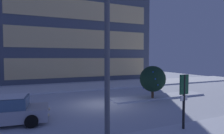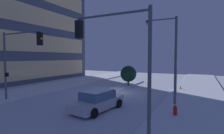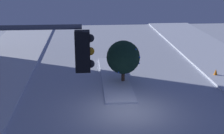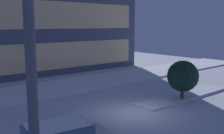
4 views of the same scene
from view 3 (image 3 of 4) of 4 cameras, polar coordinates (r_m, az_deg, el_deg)
name	(u,v)px [view 3 (image 3 of 4)]	position (r m, az deg, el deg)	size (l,w,h in m)	color
ground	(129,112)	(17.19, 3.01, -7.92)	(52.00, 52.00, 0.00)	silver
median_strip	(114,77)	(22.17, 0.42, -1.73)	(9.00, 1.80, 0.14)	silver
decorated_tree_median	(123,57)	(20.75, 2.00, 1.72)	(2.16, 2.16, 2.82)	#473323
construction_cone	(216,73)	(23.44, 17.85, -1.00)	(0.36, 0.36, 0.55)	orange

